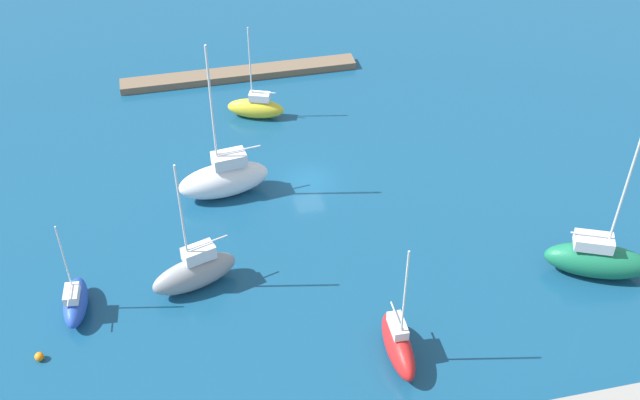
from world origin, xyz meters
The scene contains 9 objects.
water centered at (0.00, 0.00, 0.00)m, with size 160.00×160.00×0.00m, color navy.
pier_dock centered at (3.38, -18.70, 0.38)m, with size 24.35×2.18×0.75m, color brown.
sailboat_red_east_end centered at (-1.87, 20.19, 1.28)m, with size 1.70×5.76×10.11m.
sailboat_white_far_south centered at (7.27, 0.19, 1.68)m, with size 7.93×3.67×14.20m.
sailboat_green_outer_mooring centered at (-18.63, 15.73, 1.52)m, with size 8.13×5.42×14.82m.
sailboat_gray_along_channel centered at (10.73, 10.53, 1.47)m, with size 6.79×3.87×11.36m.
sailboat_blue_by_breakwater centered at (19.31, 11.25, 1.03)m, with size 2.04×4.83×7.90m.
sailboat_yellow_lone_south centered at (2.86, -10.91, 1.11)m, with size 5.71×3.45×9.49m.
mooring_buoy_orange centered at (21.74, 15.19, 0.31)m, with size 0.63×0.63×0.63m, color orange.
Camera 1 is at (10.65, 52.47, 42.05)m, focal length 44.07 mm.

